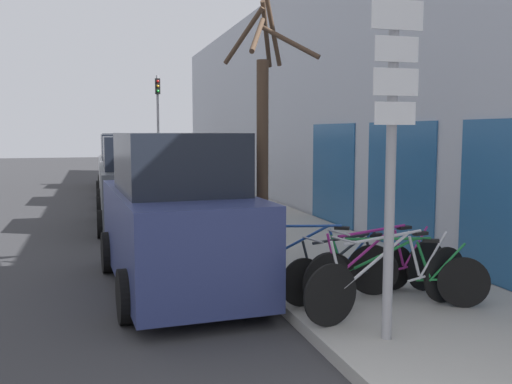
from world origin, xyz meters
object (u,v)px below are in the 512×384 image
object	(u,v)px
bicycle_3	(351,270)
traffic_light	(158,115)
bicycle_2	(379,269)
parked_car_2	(126,171)
parked_car_0	(176,219)
bicycle_0	(391,279)
parked_car_1	(138,186)
parked_car_3	(123,163)
bicycle_1	(396,275)
bicycle_4	(311,262)
pedestrian_near	(222,173)
signpost	(392,146)
street_tree	(263,136)

from	to	relation	value
bicycle_3	traffic_light	size ratio (longest dim) A/B	0.47
bicycle_2	parked_car_2	xyz separation A→B (m)	(-2.51, 12.73, 0.47)
parked_car_0	traffic_light	size ratio (longest dim) A/B	0.98
bicycle_0	parked_car_1	size ratio (longest dim) A/B	0.59
parked_car_3	traffic_light	size ratio (longest dim) A/B	0.93
bicycle_0	bicycle_1	distance (m)	0.41
parked_car_3	bicycle_4	bearing A→B (deg)	-81.77
pedestrian_near	traffic_light	distance (m)	8.63
parked_car_2	traffic_light	world-z (taller)	traffic_light
parked_car_1	traffic_light	xyz separation A→B (m)	(1.62, 10.17, 2.02)
bicycle_3	parked_car_3	size ratio (longest dim) A/B	0.50
parked_car_3	traffic_light	xyz separation A→B (m)	(1.44, -0.37, 2.02)
bicycle_2	bicycle_4	distance (m)	0.94
bicycle_3	parked_car_0	world-z (taller)	parked_car_0
bicycle_2	pedestrian_near	size ratio (longest dim) A/B	1.35
parked_car_3	pedestrian_near	bearing A→B (deg)	-72.17
traffic_light	parked_car_1	bearing A→B (deg)	-99.06
signpost	parked_car_3	xyz separation A→B (m)	(-1.73, 19.41, -1.17)
parked_car_2	signpost	bearing A→B (deg)	-82.35
bicycle_3	parked_car_3	world-z (taller)	parked_car_3
bicycle_1	bicycle_0	bearing A→B (deg)	169.13
bicycle_1	parked_car_3	distance (m)	18.50
pedestrian_near	bicycle_3	bearing A→B (deg)	85.70
bicycle_0	traffic_light	bearing A→B (deg)	-11.64
parked_car_1	parked_car_3	xyz separation A→B (m)	(0.18, 10.54, 0.00)
bicycle_3	parked_car_2	world-z (taller)	parked_car_2
bicycle_1	parked_car_0	bearing A→B (deg)	78.18
bicycle_2	parked_car_2	world-z (taller)	parked_car_2
bicycle_1	parked_car_3	bearing A→B (deg)	34.05
bicycle_0	signpost	bearing A→B (deg)	134.37
parked_car_0	parked_car_1	bearing A→B (deg)	87.99
bicycle_0	bicycle_2	xyz separation A→B (m)	(0.14, 0.57, -0.01)
bicycle_4	street_tree	size ratio (longest dim) A/B	0.45
signpost	pedestrian_near	xyz separation A→B (m)	(0.60, 10.66, -1.04)
bicycle_2	bicycle_4	size ratio (longest dim) A/B	1.14
parked_car_1	bicycle_2	bearing A→B (deg)	-71.38
parked_car_2	bicycle_0	bearing A→B (deg)	-79.99
parked_car_0	street_tree	world-z (taller)	street_tree
signpost	parked_car_0	size ratio (longest dim) A/B	0.82
parked_car_0	parked_car_3	bearing A→B (deg)	86.60
parked_car_0	traffic_light	bearing A→B (deg)	81.45
bicycle_1	bicycle_4	size ratio (longest dim) A/B	1.00
bicycle_1	parked_car_1	world-z (taller)	parked_car_1
parked_car_1	street_tree	distance (m)	5.72
parked_car_3	traffic_light	bearing A→B (deg)	-11.58
bicycle_2	parked_car_3	size ratio (longest dim) A/B	0.56
parked_car_0	pedestrian_near	distance (m)	7.98
signpost	parked_car_0	bearing A→B (deg)	120.47
pedestrian_near	traffic_light	bearing A→B (deg)	-86.32
bicycle_0	parked_car_1	world-z (taller)	parked_car_1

